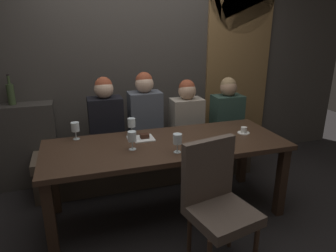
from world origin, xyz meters
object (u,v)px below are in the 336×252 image
Objects in this scene: wine_glass_near_right at (131,123)px; diner_redhead at (106,116)px; diner_near_end at (227,109)px; espresso_cup at (244,131)px; chair_near_side at (216,198)px; wine_glass_far_right at (177,139)px; fork_on_table at (128,139)px; wine_bottle_pale_label at (11,94)px; diner_bearded at (145,111)px; diner_far_end at (187,113)px; wine_glass_center_front at (75,127)px; wine_glass_end_right at (132,137)px; dining_table at (167,152)px; dessert_plate at (144,137)px; banquette_bench at (149,162)px.

diner_redhead is at bearing 117.23° from wine_glass_near_right.
diner_near_end reaches higher than espresso_cup.
chair_near_side is 5.98× the size of wine_glass_near_right.
fork_on_table is (-0.34, 0.43, -0.11)m from wine_glass_far_right.
espresso_cup is (2.21, -1.04, -0.30)m from wine_bottle_pale_label.
diner_bearded is 2.55× the size of wine_bottle_pale_label.
diner_far_end is 2.25× the size of wine_bottle_pale_label.
diner_far_end is 4.47× the size of wine_glass_center_front.
wine_glass_center_front is (-0.53, 0.03, 0.00)m from wine_glass_near_right.
diner_near_end is 1.54m from wine_glass_end_right.
diner_redhead is at bearing -178.45° from diner_bearded.
chair_near_side is 1.68m from diner_near_end.
diner_redhead is 1.46m from diner_near_end.
espresso_cup is (0.81, 0.01, 0.11)m from dining_table.
diner_bearded is 1.15× the size of diner_near_end.
wine_glass_end_right is at bearing 153.39° from wine_glass_far_right.
diner_far_end is at bearing 26.81° from wine_glass_near_right.
wine_bottle_pale_label is at bearing 143.03° from dining_table.
wine_bottle_pale_label is 0.97m from wine_glass_center_front.
dessert_plate reaches higher than fork_on_table.
diner_near_end is at bearing 11.76° from wine_glass_center_front.
wine_glass_end_right is (-0.78, -0.74, 0.06)m from diner_far_end.
wine_glass_near_right is at bearing 129.10° from dining_table.
chair_near_side is at bearing -77.78° from dining_table.
wine_glass_center_front is 1.00× the size of wine_glass_far_right.
espresso_cup is at bearing 1.02° from dining_table.
wine_glass_end_right is at bearing -111.05° from diner_bearded.
wine_glass_center_front is at bearing -168.24° from diner_near_end.
chair_near_side reaches higher than wine_glass_far_right.
wine_glass_center_front is at bearing 156.13° from dining_table.
chair_near_side is at bearing -53.71° from wine_glass_end_right.
dessert_plate is (0.15, 0.22, -0.10)m from wine_glass_end_right.
diner_redhead reaches higher than wine_glass_center_front.
dessert_plate is (0.08, -0.16, -0.10)m from wine_glass_near_right.
wine_glass_center_front is 1.37× the size of espresso_cup.
diner_redhead reaches higher than diner_near_end.
chair_near_side reaches higher than dessert_plate.
espresso_cup is at bearing -40.58° from diner_bearded.
chair_near_side reaches higher than fork_on_table.
diner_redhead is 0.79m from wine_glass_end_right.
diner_bearded is (-0.18, 1.45, 0.29)m from chair_near_side.
fork_on_table is (-0.14, 0.03, -0.01)m from dessert_plate.
dining_table is at bearing -178.98° from espresso_cup.
diner_near_end is 4.43× the size of wine_glass_near_right.
wine_glass_center_front is at bearing 168.18° from espresso_cup.
banquette_bench is at bearing 60.22° from fork_on_table.
diner_bearded is 5.08× the size of wine_glass_near_right.
wine_glass_far_right is at bearing -26.61° from wine_glass_end_right.
diner_redhead reaches higher than wine_glass_near_right.
diner_redhead is 4.90× the size of wine_glass_near_right.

